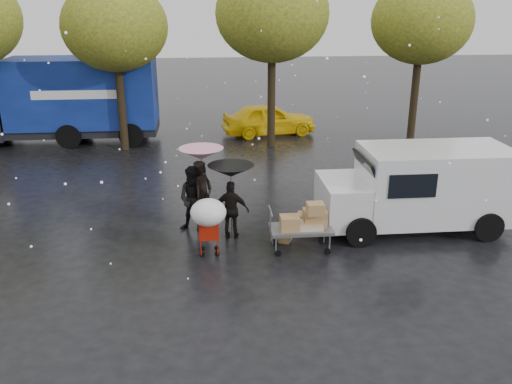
{
  "coord_description": "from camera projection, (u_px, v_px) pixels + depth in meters",
  "views": [
    {
      "loc": [
        -0.21,
        -11.81,
        5.86
      ],
      "look_at": [
        1.01,
        1.0,
        1.21
      ],
      "focal_mm": 38.0,
      "sensor_mm": 36.0,
      "label": 1
    }
  ],
  "objects": [
    {
      "name": "person_black",
      "position": [
        231.0,
        210.0,
        13.72
      ],
      "size": [
        0.96,
        0.57,
        1.53
      ],
      "primitive_type": "imported",
      "rotation": [
        0.0,
        0.0,
        2.91
      ],
      "color": "black",
      "rests_on": "ground"
    },
    {
      "name": "shopping_cart",
      "position": [
        208.0,
        215.0,
        12.61
      ],
      "size": [
        0.84,
        0.84,
        1.46
      ],
      "color": "#B91C0A",
      "rests_on": "ground"
    },
    {
      "name": "ground",
      "position": [
        218.0,
        254.0,
        13.07
      ],
      "size": [
        90.0,
        90.0,
        0.0
      ],
      "primitive_type": "plane",
      "color": "black",
      "rests_on": "ground"
    },
    {
      "name": "tree_row",
      "position": [
        195.0,
        20.0,
        20.68
      ],
      "size": [
        21.6,
        4.4,
        7.12
      ],
      "color": "black",
      "rests_on": "ground"
    },
    {
      "name": "person_middle",
      "position": [
        195.0,
        199.0,
        14.11
      ],
      "size": [
        1.0,
        0.87,
        1.77
      ],
      "primitive_type": "imported",
      "rotation": [
        0.0,
        0.0,
        -0.26
      ],
      "color": "black",
      "rests_on": "ground"
    },
    {
      "name": "blue_truck",
      "position": [
        63.0,
        101.0,
        22.65
      ],
      "size": [
        8.3,
        2.6,
        3.5
      ],
      "color": "navy",
      "rests_on": "ground"
    },
    {
      "name": "box_ground_near",
      "position": [
        307.0,
        223.0,
        14.28
      ],
      "size": [
        0.66,
        0.6,
        0.49
      ],
      "primitive_type": "cube",
      "rotation": [
        0.0,
        0.0,
        -0.38
      ],
      "color": "olive",
      "rests_on": "ground"
    },
    {
      "name": "person_pink",
      "position": [
        203.0,
        195.0,
        14.23
      ],
      "size": [
        0.74,
        0.82,
        1.88
      ],
      "primitive_type": "imported",
      "rotation": [
        0.0,
        0.0,
        1.04
      ],
      "color": "black",
      "rests_on": "ground"
    },
    {
      "name": "umbrella_black",
      "position": [
        231.0,
        171.0,
        13.37
      ],
      "size": [
        1.15,
        1.15,
        1.96
      ],
      "color": "#4C4C4C",
      "rests_on": "ground"
    },
    {
      "name": "vendor_cart",
      "position": [
        305.0,
        222.0,
        13.07
      ],
      "size": [
        1.52,
        0.8,
        1.27
      ],
      "color": "slate",
      "rests_on": "ground"
    },
    {
      "name": "white_van",
      "position": [
        420.0,
        187.0,
        14.2
      ],
      "size": [
        4.91,
        2.18,
        2.2
      ],
      "color": "white",
      "rests_on": "ground"
    },
    {
      "name": "yellow_taxi",
      "position": [
        269.0,
        119.0,
        24.19
      ],
      "size": [
        4.34,
        2.3,
        1.41
      ],
      "primitive_type": "imported",
      "rotation": [
        0.0,
        0.0,
        1.73
      ],
      "color": "yellow",
      "rests_on": "ground"
    },
    {
      "name": "box_ground_far",
      "position": [
        282.0,
        234.0,
        13.75
      ],
      "size": [
        0.58,
        0.52,
        0.37
      ],
      "primitive_type": "cube",
      "rotation": [
        0.0,
        0.0,
        -0.4
      ],
      "color": "olive",
      "rests_on": "ground"
    },
    {
      "name": "umbrella_pink",
      "position": [
        201.0,
        154.0,
        13.85
      ],
      "size": [
        1.15,
        1.15,
        2.22
      ],
      "color": "#4C4C4C",
      "rests_on": "ground"
    }
  ]
}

